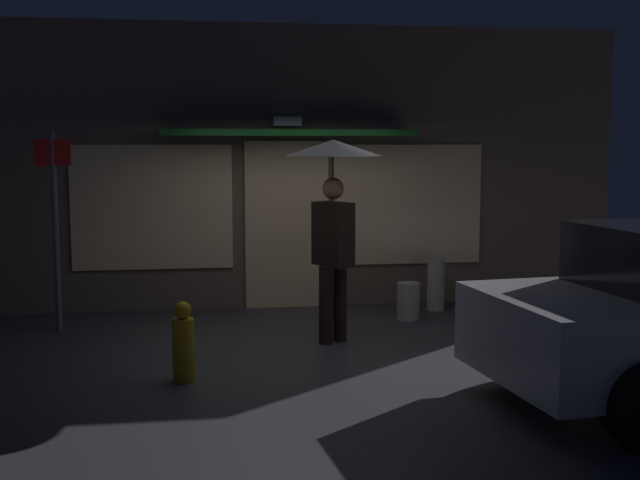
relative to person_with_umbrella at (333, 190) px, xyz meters
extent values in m
plane|color=#38353A|center=(-0.29, -0.18, -1.67)|extent=(18.00, 18.00, 0.00)
cube|color=brown|center=(-0.29, 2.17, 0.19)|extent=(9.01, 0.30, 3.71)
cube|color=#F9D199|center=(-0.29, 2.00, -0.57)|extent=(1.10, 0.04, 2.20)
cube|color=#F9D199|center=(-2.02, 2.00, -0.32)|extent=(2.04, 0.04, 1.60)
cube|color=#F9D199|center=(1.34, 2.00, -0.32)|extent=(2.04, 0.04, 1.60)
cube|color=white|center=(-0.29, 1.92, 0.78)|extent=(0.36, 0.16, 0.12)
cube|color=#144C19|center=(-0.29, 1.67, 0.63)|extent=(3.20, 0.70, 0.08)
cylinder|color=black|center=(-0.09, -0.05, -1.24)|extent=(0.15, 0.15, 0.85)
cylinder|color=black|center=(0.09, 0.05, -1.24)|extent=(0.15, 0.15, 0.85)
cube|color=black|center=(0.00, 0.00, -0.47)|extent=(0.44, 0.52, 0.69)
cube|color=silver|center=(0.11, -0.06, -0.47)|extent=(0.09, 0.13, 0.55)
cube|color=#721966|center=(0.11, -0.07, -0.49)|extent=(0.05, 0.06, 0.44)
sphere|color=tan|center=(0.00, 0.00, 0.02)|extent=(0.24, 0.24, 0.24)
cylinder|color=slate|center=(0.00, 0.00, 0.05)|extent=(0.02, 0.02, 0.98)
cone|color=black|center=(0.00, 0.00, 0.45)|extent=(1.04, 1.04, 0.17)
cylinder|color=black|center=(1.50, -1.70, -1.35)|extent=(0.66, 0.29, 0.64)
cylinder|color=#595B60|center=(-3.05, 0.96, -0.51)|extent=(0.07, 0.07, 2.32)
cube|color=red|center=(-3.05, 0.94, 0.40)|extent=(0.40, 0.02, 0.30)
cylinder|color=#B2A899|center=(1.11, 1.00, -1.44)|extent=(0.28, 0.28, 0.46)
cylinder|color=#B2A899|center=(1.61, 1.52, -1.32)|extent=(0.23, 0.23, 0.69)
cylinder|color=gold|center=(-1.59, -1.25, -1.38)|extent=(0.20, 0.20, 0.58)
sphere|color=gold|center=(-1.59, -1.25, -1.01)|extent=(0.16, 0.16, 0.16)
camera|label=1|loc=(-1.43, -8.60, 0.50)|focal=45.64mm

